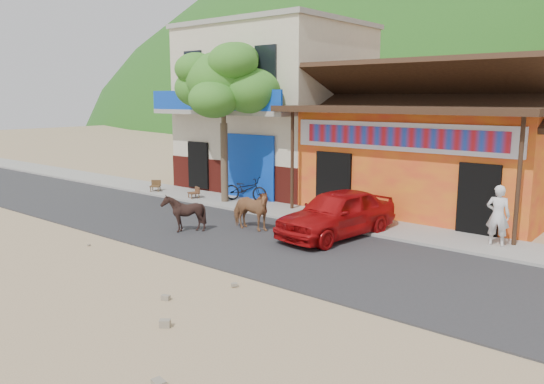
{
  "coord_description": "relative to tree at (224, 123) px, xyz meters",
  "views": [
    {
      "loc": [
        9.58,
        -8.57,
        4.08
      ],
      "look_at": [
        0.06,
        3.0,
        1.4
      ],
      "focal_mm": 35.0,
      "sensor_mm": 36.0,
      "label": 1
    }
  ],
  "objects": [
    {
      "name": "ground",
      "position": [
        4.6,
        -5.8,
        -3.12
      ],
      "size": [
        120.0,
        120.0,
        0.0
      ],
      "primitive_type": "plane",
      "color": "#9E825B",
      "rests_on": "ground"
    },
    {
      "name": "road",
      "position": [
        4.6,
        -3.3,
        -3.1
      ],
      "size": [
        60.0,
        5.0,
        0.04
      ],
      "primitive_type": "cube",
      "color": "#28282B",
      "rests_on": "ground"
    },
    {
      "name": "sidewalk",
      "position": [
        4.6,
        0.2,
        -3.06
      ],
      "size": [
        60.0,
        2.0,
        0.12
      ],
      "primitive_type": "cube",
      "color": "gray",
      "rests_on": "ground"
    },
    {
      "name": "dance_club",
      "position": [
        6.6,
        4.2,
        -1.32
      ],
      "size": [
        8.0,
        6.0,
        3.6
      ],
      "primitive_type": "cube",
      "color": "orange",
      "rests_on": "ground"
    },
    {
      "name": "cafe_building",
      "position": [
        -0.9,
        4.2,
        0.38
      ],
      "size": [
        7.0,
        6.0,
        7.0
      ],
      "primitive_type": "cube",
      "color": "beige",
      "rests_on": "ground"
    },
    {
      "name": "tree",
      "position": [
        0.0,
        0.0,
        0.0
      ],
      "size": [
        3.0,
        3.0,
        6.0
      ],
      "primitive_type": null,
      "color": "#2D721E",
      "rests_on": "sidewalk"
    },
    {
      "name": "cow_tan",
      "position": [
        3.55,
        -2.51,
        -2.44
      ],
      "size": [
        1.56,
        0.81,
        1.27
      ],
      "primitive_type": "imported",
      "rotation": [
        0.0,
        0.0,
        1.66
      ],
      "color": "#9A643D",
      "rests_on": "road"
    },
    {
      "name": "cow_dark",
      "position": [
        2.12,
        -3.94,
        -2.5
      ],
      "size": [
        1.19,
        1.09,
        1.16
      ],
      "primitive_type": "imported",
      "rotation": [
        0.0,
        0.0,
        -1.41
      ],
      "color": "black",
      "rests_on": "road"
    },
    {
      "name": "red_car",
      "position": [
        6.01,
        -1.45,
        -2.38
      ],
      "size": [
        2.17,
        4.28,
        1.4
      ],
      "primitive_type": "imported",
      "rotation": [
        0.0,
        0.0,
        -0.13
      ],
      "color": "#A30B0D",
      "rests_on": "road"
    },
    {
      "name": "scooter",
      "position": [
        0.6,
        0.54,
        -2.53
      ],
      "size": [
        1.89,
        1.1,
        0.94
      ],
      "primitive_type": "imported",
      "rotation": [
        0.0,
        0.0,
        1.85
      ],
      "color": "black",
      "rests_on": "sidewalk"
    },
    {
      "name": "pedestrian",
      "position": [
        10.05,
        0.21,
        -2.16
      ],
      "size": [
        0.65,
        0.47,
        1.67
      ],
      "primitive_type": "imported",
      "rotation": [
        0.0,
        0.0,
        3.26
      ],
      "color": "silver",
      "rests_on": "sidewalk"
    },
    {
      "name": "cafe_chair_left",
      "position": [
        -1.43,
        -0.31,
        -2.59
      ],
      "size": [
        0.49,
        0.49,
        0.82
      ],
      "primitive_type": null,
      "rotation": [
        0.0,
        0.0,
        -0.32
      ],
      "color": "#4E261A",
      "rests_on": "sidewalk"
    },
    {
      "name": "cafe_chair_right",
      "position": [
        -3.89,
        -0.28,
        -2.57
      ],
      "size": [
        0.56,
        0.56,
        0.86
      ],
      "primitive_type": null,
      "rotation": [
        0.0,
        0.0,
        0.65
      ],
      "color": "#462717",
      "rests_on": "sidewalk"
    }
  ]
}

